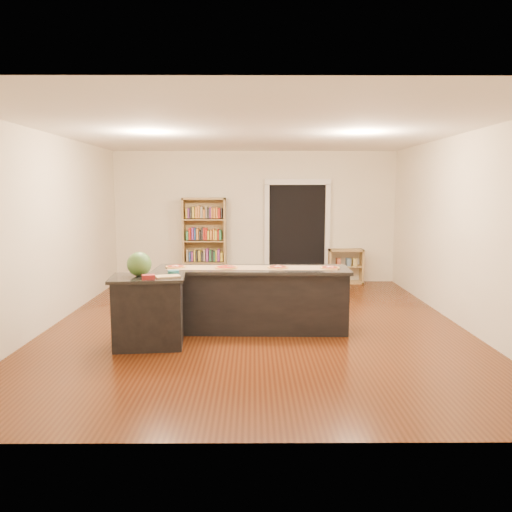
{
  "coord_description": "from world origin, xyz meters",
  "views": [
    {
      "loc": [
        -0.04,
        -7.21,
        1.99
      ],
      "look_at": [
        0.0,
        0.2,
        1.0
      ],
      "focal_mm": 35.0,
      "sensor_mm": 36.0,
      "label": 1
    }
  ],
  "objects_px": {
    "side_counter": "(149,311)",
    "low_shelf": "(345,266)",
    "kitchen_island": "(252,299)",
    "watermelon": "(139,264)",
    "bookshelf": "(204,241)",
    "waste_bin": "(236,277)"
  },
  "relations": [
    {
      "from": "waste_bin",
      "to": "watermelon",
      "type": "bearing_deg",
      "value": -104.42
    },
    {
      "from": "kitchen_island",
      "to": "waste_bin",
      "type": "height_order",
      "value": "kitchen_island"
    },
    {
      "from": "low_shelf",
      "to": "watermelon",
      "type": "relative_size",
      "value": 2.39
    },
    {
      "from": "kitchen_island",
      "to": "side_counter",
      "type": "distance_m",
      "value": 1.5
    },
    {
      "from": "waste_bin",
      "to": "watermelon",
      "type": "height_order",
      "value": "watermelon"
    },
    {
      "from": "watermelon",
      "to": "kitchen_island",
      "type": "bearing_deg",
      "value": 26.69
    },
    {
      "from": "side_counter",
      "to": "low_shelf",
      "type": "height_order",
      "value": "side_counter"
    },
    {
      "from": "kitchen_island",
      "to": "watermelon",
      "type": "height_order",
      "value": "watermelon"
    },
    {
      "from": "bookshelf",
      "to": "low_shelf",
      "type": "xyz_separation_m",
      "value": [
        3.0,
        0.0,
        -0.54
      ]
    },
    {
      "from": "kitchen_island",
      "to": "bookshelf",
      "type": "distance_m",
      "value": 3.75
    },
    {
      "from": "kitchen_island",
      "to": "waste_bin",
      "type": "xyz_separation_m",
      "value": [
        -0.35,
        3.45,
        -0.29
      ]
    },
    {
      "from": "low_shelf",
      "to": "watermelon",
      "type": "distance_m",
      "value": 5.53
    },
    {
      "from": "watermelon",
      "to": "bookshelf",
      "type": "bearing_deg",
      "value": 84.66
    },
    {
      "from": "kitchen_island",
      "to": "side_counter",
      "type": "relative_size",
      "value": 2.96
    },
    {
      "from": "side_counter",
      "to": "watermelon",
      "type": "distance_m",
      "value": 0.61
    },
    {
      "from": "low_shelf",
      "to": "waste_bin",
      "type": "distance_m",
      "value": 2.35
    },
    {
      "from": "kitchen_island",
      "to": "low_shelf",
      "type": "height_order",
      "value": "kitchen_island"
    },
    {
      "from": "side_counter",
      "to": "waste_bin",
      "type": "distance_m",
      "value": 4.3
    },
    {
      "from": "kitchen_island",
      "to": "watermelon",
      "type": "relative_size",
      "value": 8.87
    },
    {
      "from": "watermelon",
      "to": "waste_bin",
      "type": "bearing_deg",
      "value": 75.58
    },
    {
      "from": "low_shelf",
      "to": "watermelon",
      "type": "height_order",
      "value": "watermelon"
    },
    {
      "from": "bookshelf",
      "to": "waste_bin",
      "type": "xyz_separation_m",
      "value": [
        0.67,
        -0.13,
        -0.75
      ]
    }
  ]
}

